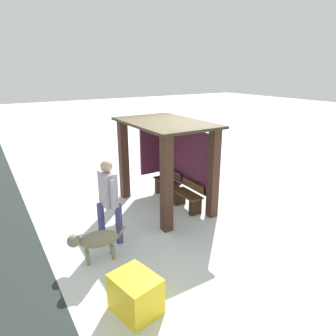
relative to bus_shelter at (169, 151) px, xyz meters
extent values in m
plane|color=white|center=(0.09, -0.17, -1.47)|extent=(60.00, 60.00, 0.00)
cube|color=#40261C|center=(-1.03, -0.83, -0.37)|extent=(0.22, 0.22, 2.19)
cube|color=#40261C|center=(1.21, -0.83, -0.37)|extent=(0.22, 0.22, 2.19)
cube|color=#40261C|center=(-1.03, 0.48, -0.37)|extent=(0.22, 0.22, 2.19)
cube|color=#40261C|center=(1.21, 0.48, -0.37)|extent=(0.22, 0.22, 2.19)
cube|color=#302814|center=(0.09, -0.17, 0.75)|extent=(2.66, 1.74, 0.06)
cube|color=#572037|center=(0.09, 0.48, -0.18)|extent=(2.02, 0.08, 1.47)
cube|color=#40261C|center=(0.09, 0.46, -0.98)|extent=(2.02, 0.06, 0.08)
cube|color=#572037|center=(-1.03, 0.06, -0.18)|extent=(0.08, 0.72, 1.47)
cube|color=#44292A|center=(-0.41, 0.18, -1.00)|extent=(0.90, 0.39, 0.04)
cube|color=#44292A|center=(-0.41, 0.36, -0.80)|extent=(0.85, 0.04, 0.20)
cube|color=#2E231B|center=(-0.06, 0.18, -1.25)|extent=(0.12, 0.33, 0.45)
cube|color=#2E231B|center=(-0.75, 0.18, -1.25)|extent=(0.12, 0.33, 0.45)
cube|color=brown|center=(0.59, 0.18, -1.05)|extent=(0.90, 0.37, 0.04)
cube|color=brown|center=(0.59, 0.35, -0.85)|extent=(0.85, 0.04, 0.20)
cube|color=#311F12|center=(0.94, 0.18, -1.27)|extent=(0.12, 0.32, 0.41)
cube|color=#311F12|center=(0.24, 0.18, -1.27)|extent=(0.12, 0.32, 0.41)
cube|color=#B0A7B9|center=(1.02, -2.09, -0.25)|extent=(0.49, 0.29, 0.69)
sphere|color=tan|center=(1.02, -2.09, 0.21)|extent=(0.24, 0.24, 0.24)
cylinder|color=#404279|center=(0.91, -2.24, -1.04)|extent=(0.15, 0.15, 0.87)
cylinder|color=#404279|center=(1.13, -1.94, -1.04)|extent=(0.15, 0.15, 0.87)
cylinder|color=#B0A7B9|center=(0.73, -2.07, -0.29)|extent=(0.10, 0.10, 0.62)
cylinder|color=#B0A7B9|center=(1.31, -2.11, -0.29)|extent=(0.10, 0.10, 0.62)
ellipsoid|color=gray|center=(1.48, -2.50, -1.03)|extent=(0.41, 0.78, 0.32)
sphere|color=gray|center=(1.41, -2.95, -0.96)|extent=(0.24, 0.24, 0.24)
cylinder|color=gray|center=(1.56, -2.08, -0.98)|extent=(0.08, 0.20, 0.24)
cylinder|color=gray|center=(1.36, -2.72, -1.33)|extent=(0.07, 0.07, 0.29)
cylinder|color=gray|center=(1.53, -2.75, -1.33)|extent=(0.07, 0.07, 0.29)
cylinder|color=gray|center=(1.44, -2.25, -1.33)|extent=(0.07, 0.07, 0.29)
cylinder|color=gray|center=(1.61, -2.28, -1.33)|extent=(0.07, 0.07, 0.29)
cube|color=yellow|center=(3.00, -2.49, -1.18)|extent=(0.80, 0.69, 0.59)
camera|label=1|loc=(6.35, -4.03, 2.00)|focal=32.11mm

